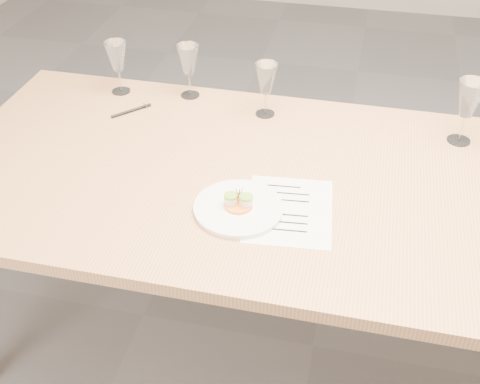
% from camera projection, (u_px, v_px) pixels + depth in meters
% --- Properties ---
extents(ground, '(7.00, 7.00, 0.00)m').
position_uv_depth(ground, '(313.00, 346.00, 2.23)').
color(ground, slate).
rests_on(ground, ground).
extents(dining_table, '(2.40, 1.00, 0.75)m').
position_uv_depth(dining_table, '(330.00, 202.00, 1.82)').
color(dining_table, tan).
rests_on(dining_table, ground).
extents(dinner_plate, '(0.25, 0.25, 0.07)m').
position_uv_depth(dinner_plate, '(239.00, 207.00, 1.67)').
color(dinner_plate, white).
rests_on(dinner_plate, dining_table).
extents(recipe_sheet, '(0.27, 0.32, 0.00)m').
position_uv_depth(recipe_sheet, '(289.00, 210.00, 1.68)').
color(recipe_sheet, white).
rests_on(recipe_sheet, dining_table).
extents(ballpoint_pen, '(0.11, 0.12, 0.01)m').
position_uv_depth(ballpoint_pen, '(131.00, 111.00, 2.11)').
color(ballpoint_pen, black).
rests_on(ballpoint_pen, dining_table).
extents(wine_glass_0, '(0.08, 0.08, 0.19)m').
position_uv_depth(wine_glass_0, '(117.00, 58.00, 2.15)').
color(wine_glass_0, white).
rests_on(wine_glass_0, dining_table).
extents(wine_glass_1, '(0.08, 0.08, 0.20)m').
position_uv_depth(wine_glass_1, '(188.00, 61.00, 2.12)').
color(wine_glass_1, white).
rests_on(wine_glass_1, dining_table).
extents(wine_glass_2, '(0.08, 0.08, 0.19)m').
position_uv_depth(wine_glass_2, '(266.00, 80.00, 2.02)').
color(wine_glass_2, white).
rests_on(wine_glass_2, dining_table).
extents(wine_glass_3, '(0.09, 0.09, 0.21)m').
position_uv_depth(wine_glass_3, '(469.00, 100.00, 1.87)').
color(wine_glass_3, white).
rests_on(wine_glass_3, dining_table).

